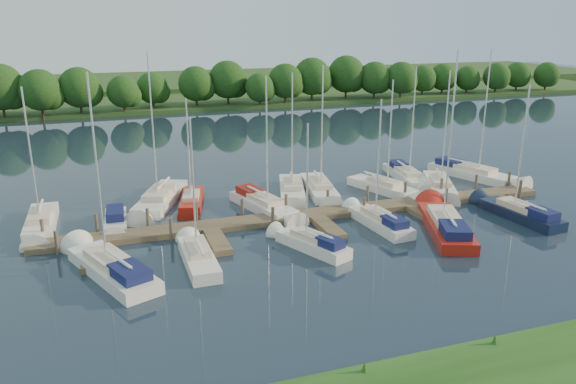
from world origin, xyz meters
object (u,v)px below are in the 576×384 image
object	(u,v)px
dock	(316,218)
sailboat_s_2	(311,244)
motorboat	(116,221)
sailboat_n_5	(292,191)
sailboat_n_0	(41,225)

from	to	relation	value
dock	sailboat_s_2	world-z (taller)	sailboat_s_2
motorboat	sailboat_s_2	xyz separation A→B (m)	(11.87, -8.70, 0.02)
sailboat_s_2	dock	bearing A→B (deg)	40.73
sailboat_n_5	sailboat_s_2	distance (m)	11.96
sailboat_n_0	sailboat_n_5	distance (m)	19.80
dock	sailboat_n_5	world-z (taller)	sailboat_n_5
dock	sailboat_s_2	size ratio (longest dim) A/B	4.61
sailboat_n_5	sailboat_s_2	size ratio (longest dim) A/B	1.23
dock	sailboat_n_5	distance (m)	6.63
motorboat	sailboat_s_2	world-z (taller)	sailboat_s_2
sailboat_n_0	motorboat	distance (m)	5.19
dock	sailboat_n_5	size ratio (longest dim) A/B	3.74
motorboat	sailboat_n_5	bearing A→B (deg)	-165.65
motorboat	dock	bearing A→B (deg)	168.51
sailboat_n_5	sailboat_s_2	world-z (taller)	sailboat_n_5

